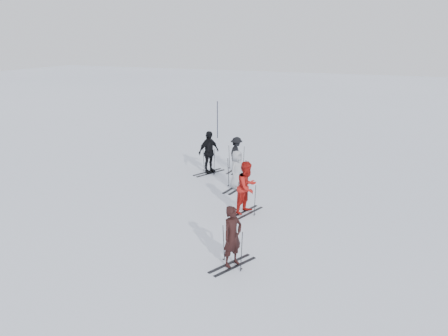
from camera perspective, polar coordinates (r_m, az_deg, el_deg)
name	(u,v)px	position (r m, az deg, el deg)	size (l,w,h in m)	color
ground	(214,200)	(16.73, -1.32, -4.20)	(120.00, 120.00, 0.00)	silver
skier_near_dark	(232,237)	(11.84, 1.12, -9.02)	(0.62, 0.41, 1.70)	black
skier_red	(247,188)	(15.25, 3.03, -2.63)	(0.91, 0.71, 1.86)	#B01913
skier_grey	(237,170)	(17.75, 1.68, -0.27)	(0.76, 0.50, 1.57)	#A4A8AD
skier_uphill_left	(209,153)	(19.71, -2.00, 2.03)	(1.12, 0.47, 1.92)	black
skier_uphill_far	(236,154)	(20.20, 1.64, 1.84)	(0.99, 0.57, 1.54)	black
skis_near_dark	(232,247)	(11.97, 1.11, -10.22)	(0.83, 1.56, 1.14)	black
skis_red	(247,198)	(15.37, 3.01, -3.90)	(0.83, 1.56, 1.14)	black
skis_grey	(237,173)	(17.79, 1.67, -0.69)	(0.94, 1.77, 1.29)	black
skis_uphill_left	(209,160)	(19.81, -1.99, 1.06)	(0.89, 1.68, 1.23)	black
skis_uphill_far	(236,158)	(20.25, 1.63, 1.37)	(0.87, 1.64, 1.19)	black
piste_marker	(217,120)	(26.62, -0.87, 6.33)	(0.05, 0.05, 2.25)	black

